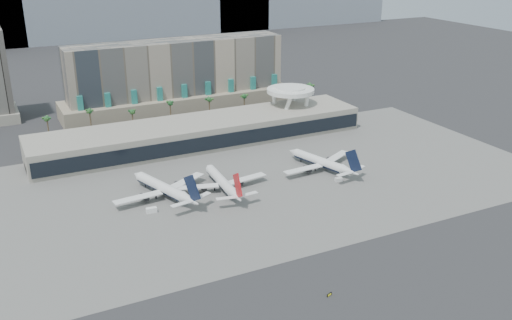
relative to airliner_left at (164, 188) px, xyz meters
name	(u,v)px	position (x,y,z in m)	size (l,w,h in m)	color
ground	(316,237)	(37.37, -55.82, -3.90)	(900.00, 900.00, 0.00)	#232326
apron_pad	(248,181)	(37.37, -0.82, -3.87)	(260.00, 130.00, 0.06)	#5B5B59
mountain_ridge	(101,8)	(65.25, 414.18, 25.99)	(680.00, 60.00, 70.00)	gray
hotel	(178,82)	(47.37, 118.59, 12.91)	(140.00, 30.00, 42.00)	tan
terminal	(202,131)	(37.37, 54.02, 2.61)	(170.00, 32.50, 14.50)	#9D978A
saucer_structure	(290,93)	(92.37, 60.18, 14.55)	(26.00, 26.00, 21.89)	white
palm_row	(190,105)	(44.37, 89.18, 6.59)	(157.80, 2.80, 13.10)	brown
airliner_left	(164,188)	(0.00, 0.00, 0.00)	(41.84, 43.29, 15.47)	white
airliner_centre	(222,182)	(23.87, -4.29, -0.25)	(40.71, 41.98, 14.48)	white
airliner_right	(322,162)	(72.92, -3.39, -0.20)	(40.05, 41.51, 14.69)	white
service_vehicle_a	(152,210)	(-8.74, -11.55, -2.91)	(4.04, 1.98, 1.98)	white
service_vehicle_b	(339,180)	(72.38, -18.11, -3.10)	(3.13, 1.79, 1.61)	silver
taxiway_sign	(329,295)	(22.27, -87.71, -3.45)	(2.00, 0.90, 0.91)	black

